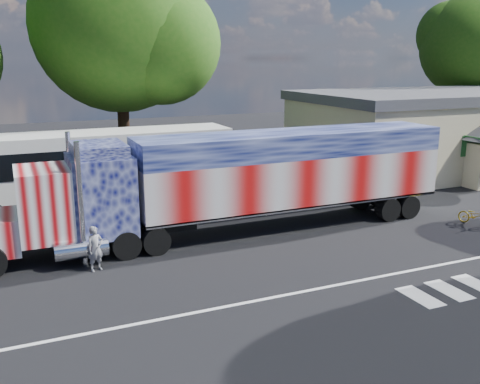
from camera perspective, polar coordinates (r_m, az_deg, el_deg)
name	(u,v)px	position (r m, az deg, el deg)	size (l,w,h in m)	color
ground	(272,259)	(20.22, 3.42, -7.13)	(100.00, 100.00, 0.00)	black
lane_markings	(371,290)	(18.13, 13.84, -10.10)	(30.00, 2.67, 0.01)	silver
semi_truck	(237,180)	(22.47, -0.27, 1.31)	(21.35, 3.37, 4.55)	black
coach_bus	(100,169)	(27.36, -14.75, 2.38)	(13.14, 3.06, 3.82)	white
hall_building	(459,128)	(39.99, 22.37, 6.29)	(22.40, 12.80, 5.20)	beige
woman	(95,249)	(19.54, -15.17, -5.85)	(0.59, 0.39, 1.63)	slate
bicycle	(475,216)	(26.28, 23.82, -2.35)	(0.56, 1.59, 0.84)	gold
tree_far_ne	(474,47)	(50.24, 23.68, 14.01)	(8.94, 8.52, 12.57)	black
tree_n_mid	(122,26)	(33.69, -12.49, 16.90)	(10.72, 10.21, 14.32)	black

